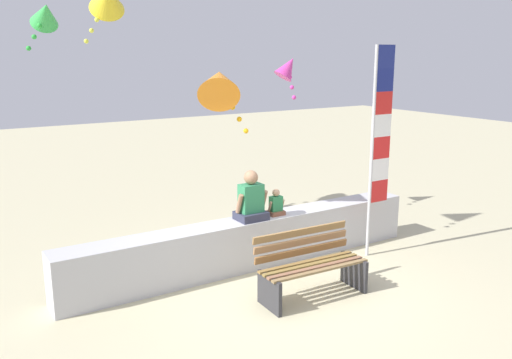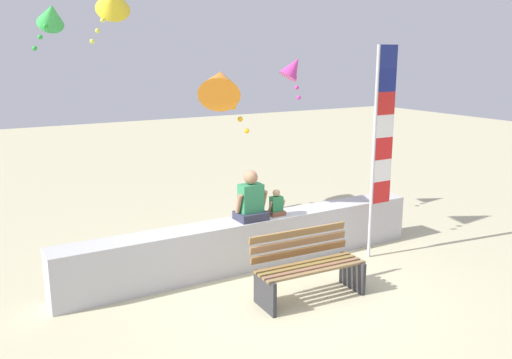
{
  "view_description": "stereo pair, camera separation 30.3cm",
  "coord_description": "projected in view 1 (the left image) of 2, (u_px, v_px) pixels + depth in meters",
  "views": [
    {
      "loc": [
        -4.1,
        -5.57,
        3.2
      ],
      "look_at": [
        0.12,
        1.13,
        1.36
      ],
      "focal_mm": 38.06,
      "sensor_mm": 36.0,
      "label": 1
    },
    {
      "loc": [
        -3.84,
        -5.73,
        3.2
      ],
      "look_at": [
        0.12,
        1.13,
        1.36
      ],
      "focal_mm": 38.06,
      "sensor_mm": 36.0,
      "label": 2
    }
  ],
  "objects": [
    {
      "name": "kite_magenta",
      "position": [
        288.0,
        68.0,
        10.23
      ],
      "size": [
        0.59,
        0.57,
        0.85
      ],
      "color": "#DB3D9E"
    },
    {
      "name": "park_bench",
      "position": [
        310.0,
        267.0,
        7.27
      ],
      "size": [
        1.52,
        0.67,
        0.88
      ],
      "color": "olive",
      "rests_on": "ground"
    },
    {
      "name": "kite_green",
      "position": [
        45.0,
        14.0,
        8.75
      ],
      "size": [
        0.57,
        0.6,
        0.88
      ],
      "color": "green"
    },
    {
      "name": "person_child",
      "position": [
        276.0,
        205.0,
        8.38
      ],
      "size": [
        0.27,
        0.2,
        0.41
      ],
      "color": "brown",
      "rests_on": "seawall_ledge"
    },
    {
      "name": "person_adult",
      "position": [
        251.0,
        201.0,
        8.11
      ],
      "size": [
        0.5,
        0.36,
        0.76
      ],
      "color": "#2E3145",
      "rests_on": "seawall_ledge"
    },
    {
      "name": "flag_banner",
      "position": [
        378.0,
        136.0,
        8.44
      ],
      "size": [
        0.4,
        0.05,
        3.33
      ],
      "color": "#B7B7BC",
      "rests_on": "ground"
    },
    {
      "name": "ground_plane",
      "position": [
        292.0,
        292.0,
        7.45
      ],
      "size": [
        40.0,
        40.0,
        0.0
      ],
      "primitive_type": "plane",
      "color": "#C0B892"
    },
    {
      "name": "seawall_ledge",
      "position": [
        250.0,
        243.0,
        8.29
      ],
      "size": [
        5.89,
        0.49,
        0.76
      ],
      "primitive_type": "cube",
      "color": "#B9B8BC",
      "rests_on": "ground"
    },
    {
      "name": "kite_orange",
      "position": [
        219.0,
        83.0,
        8.1
      ],
      "size": [
        0.96,
        1.03,
        1.18
      ],
      "color": "orange"
    }
  ]
}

